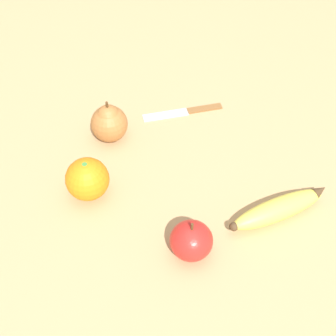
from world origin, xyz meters
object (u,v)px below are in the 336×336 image
Objects in this scene: orange at (87,179)px; pear at (109,122)px; apple at (191,241)px; banana at (279,209)px; paring_knife at (186,111)px.

orange is 0.15m from pear.
pear is at bearing 79.39° from orange.
orange is 0.22m from apple.
apple is at bearing -179.29° from banana.
paring_knife is (-0.15, 0.28, -0.02)m from banana.
banana is 2.45× the size of apple.
orange is (-0.33, 0.05, 0.02)m from banana.
banana is 2.02× the size of pear.
orange reaches higher than apple.
orange is at bearing -100.61° from pear.
banana is at bearing 24.64° from apple.
apple is (-0.15, -0.07, 0.01)m from banana.
orange is 1.03× the size of apple.
apple is at bearing -61.19° from pear.
paring_knife is at bearing 26.09° from pear.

